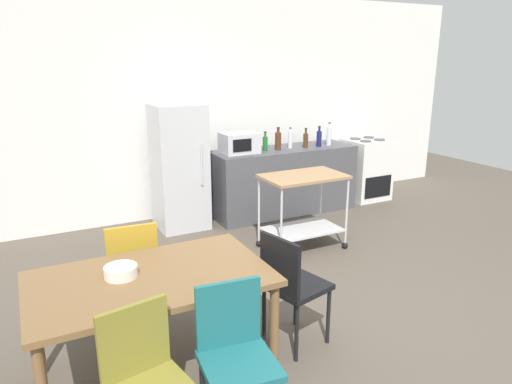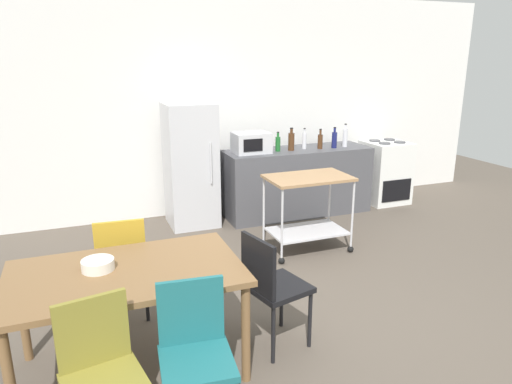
{
  "view_description": "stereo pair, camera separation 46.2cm",
  "coord_description": "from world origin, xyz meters",
  "px_view_note": "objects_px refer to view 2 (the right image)",
  "views": [
    {
      "loc": [
        -2.28,
        -2.75,
        2.09
      ],
      "look_at": [
        -0.25,
        1.2,
        0.8
      ],
      "focal_mm": 32.74,
      "sensor_mm": 36.0,
      "label": 1
    },
    {
      "loc": [
        -1.86,
        -2.94,
        2.09
      ],
      "look_at": [
        -0.25,
        1.2,
        0.8
      ],
      "focal_mm": 32.74,
      "sensor_mm": 36.0,
      "label": 2
    }
  ],
  "objects_px": {
    "chair_black": "(271,283)",
    "stove_oven": "(385,172)",
    "chair_teal": "(195,349)",
    "bottle_hot_sauce": "(291,141)",
    "chair_mustard": "(122,260)",
    "kitchen_cart": "(308,201)",
    "bottle_sparkling_water": "(304,140)",
    "fruit_bowl": "(98,265)",
    "bottle_wine": "(320,141)",
    "chair_olive": "(101,371)",
    "dining_table": "(127,282)",
    "bottle_soda": "(345,137)",
    "microwave": "(251,143)",
    "bottle_soy_sauce": "(278,143)",
    "refrigerator": "(191,165)",
    "bottle_vinegar": "(334,139)"
  },
  "relations": [
    {
      "from": "chair_teal",
      "to": "bottle_hot_sauce",
      "type": "distance_m",
      "value": 3.93
    },
    {
      "from": "chair_olive",
      "to": "refrigerator",
      "type": "xyz_separation_m",
      "value": [
        1.31,
        3.42,
        0.26
      ]
    },
    {
      "from": "chair_black",
      "to": "microwave",
      "type": "relative_size",
      "value": 1.93
    },
    {
      "from": "chair_mustard",
      "to": "refrigerator",
      "type": "bearing_deg",
      "value": -113.76
    },
    {
      "from": "kitchen_cart",
      "to": "bottle_vinegar",
      "type": "relative_size",
      "value": 3.23
    },
    {
      "from": "chair_mustard",
      "to": "kitchen_cart",
      "type": "distance_m",
      "value": 2.19
    },
    {
      "from": "chair_teal",
      "to": "bottle_hot_sauce",
      "type": "xyz_separation_m",
      "value": [
        2.13,
        3.26,
        0.51
      ]
    },
    {
      "from": "bottle_sparkling_water",
      "to": "bottle_vinegar",
      "type": "relative_size",
      "value": 0.99
    },
    {
      "from": "chair_mustard",
      "to": "bottle_wine",
      "type": "xyz_separation_m",
      "value": [
        2.81,
        1.86,
        0.49
      ]
    },
    {
      "from": "chair_mustard",
      "to": "stove_oven",
      "type": "height_order",
      "value": "stove_oven"
    },
    {
      "from": "dining_table",
      "to": "bottle_soda",
      "type": "xyz_separation_m",
      "value": [
        3.22,
        2.57,
        0.36
      ]
    },
    {
      "from": "stove_oven",
      "to": "fruit_bowl",
      "type": "relative_size",
      "value": 4.39
    },
    {
      "from": "bottle_sparkling_water",
      "to": "bottle_hot_sauce",
      "type": "bearing_deg",
      "value": -169.84
    },
    {
      "from": "dining_table",
      "to": "microwave",
      "type": "height_order",
      "value": "microwave"
    },
    {
      "from": "bottle_wine",
      "to": "fruit_bowl",
      "type": "xyz_separation_m",
      "value": [
        -3.0,
        -2.49,
        -0.22
      ]
    },
    {
      "from": "stove_oven",
      "to": "microwave",
      "type": "distance_m",
      "value": 2.2
    },
    {
      "from": "kitchen_cart",
      "to": "bottle_vinegar",
      "type": "height_order",
      "value": "bottle_vinegar"
    },
    {
      "from": "bottle_hot_sauce",
      "to": "bottle_sparkling_water",
      "type": "relative_size",
      "value": 1.08
    },
    {
      "from": "bottle_sparkling_water",
      "to": "fruit_bowl",
      "type": "height_order",
      "value": "bottle_sparkling_water"
    },
    {
      "from": "chair_teal",
      "to": "chair_mustard",
      "type": "distance_m",
      "value": 1.4
    },
    {
      "from": "chair_olive",
      "to": "bottle_soda",
      "type": "distance_m",
      "value": 4.75
    },
    {
      "from": "stove_oven",
      "to": "bottle_sparkling_water",
      "type": "distance_m",
      "value": 1.48
    },
    {
      "from": "kitchen_cart",
      "to": "bottle_soy_sauce",
      "type": "distance_m",
      "value": 1.26
    },
    {
      "from": "microwave",
      "to": "fruit_bowl",
      "type": "distance_m",
      "value": 3.29
    },
    {
      "from": "bottle_sparkling_water",
      "to": "fruit_bowl",
      "type": "xyz_separation_m",
      "value": [
        -2.8,
        -2.56,
        -0.23
      ]
    },
    {
      "from": "dining_table",
      "to": "bottle_wine",
      "type": "height_order",
      "value": "bottle_wine"
    },
    {
      "from": "bottle_vinegar",
      "to": "fruit_bowl",
      "type": "distance_m",
      "value": 4.06
    },
    {
      "from": "bottle_wine",
      "to": "chair_olive",
      "type": "bearing_deg",
      "value": -133.29
    },
    {
      "from": "chair_olive",
      "to": "bottle_wine",
      "type": "distance_m",
      "value": 4.48
    },
    {
      "from": "bottle_sparkling_water",
      "to": "dining_table",
      "type": "bearing_deg",
      "value": -134.96
    },
    {
      "from": "stove_oven",
      "to": "bottle_sparkling_water",
      "type": "relative_size",
      "value": 3.31
    },
    {
      "from": "chair_olive",
      "to": "dining_table",
      "type": "bearing_deg",
      "value": 61.53
    },
    {
      "from": "refrigerator",
      "to": "bottle_soda",
      "type": "bearing_deg",
      "value": -4.73
    },
    {
      "from": "microwave",
      "to": "kitchen_cart",
      "type": "bearing_deg",
      "value": -80.16
    },
    {
      "from": "kitchen_cart",
      "to": "fruit_bowl",
      "type": "relative_size",
      "value": 4.35
    },
    {
      "from": "chair_olive",
      "to": "chair_black",
      "type": "xyz_separation_m",
      "value": [
        1.21,
        0.57,
        0.0
      ]
    },
    {
      "from": "refrigerator",
      "to": "kitchen_cart",
      "type": "distance_m",
      "value": 1.65
    },
    {
      "from": "stove_oven",
      "to": "bottle_hot_sauce",
      "type": "bearing_deg",
      "value": -177.62
    },
    {
      "from": "chair_olive",
      "to": "stove_oven",
      "type": "bearing_deg",
      "value": 27.73
    },
    {
      "from": "dining_table",
      "to": "fruit_bowl",
      "type": "bearing_deg",
      "value": 155.22
    },
    {
      "from": "microwave",
      "to": "bottle_soda",
      "type": "xyz_separation_m",
      "value": [
        1.35,
        -0.08,
        0.0
      ]
    },
    {
      "from": "kitchen_cart",
      "to": "bottle_soda",
      "type": "distance_m",
      "value": 1.67
    },
    {
      "from": "chair_teal",
      "to": "chair_olive",
      "type": "relative_size",
      "value": 1.0
    },
    {
      "from": "bottle_soy_sauce",
      "to": "kitchen_cart",
      "type": "bearing_deg",
      "value": -97.43
    },
    {
      "from": "stove_oven",
      "to": "bottle_wine",
      "type": "bearing_deg",
      "value": -175.32
    },
    {
      "from": "chair_black",
      "to": "chair_mustard",
      "type": "bearing_deg",
      "value": 36.29
    },
    {
      "from": "chair_black",
      "to": "bottle_sparkling_water",
      "type": "xyz_separation_m",
      "value": [
        1.64,
        2.73,
        0.5
      ]
    },
    {
      "from": "stove_oven",
      "to": "chair_mustard",
      "type": "bearing_deg",
      "value": -153.77
    },
    {
      "from": "bottle_wine",
      "to": "bottle_soda",
      "type": "relative_size",
      "value": 0.84
    },
    {
      "from": "chair_black",
      "to": "stove_oven",
      "type": "height_order",
      "value": "stove_oven"
    }
  ]
}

